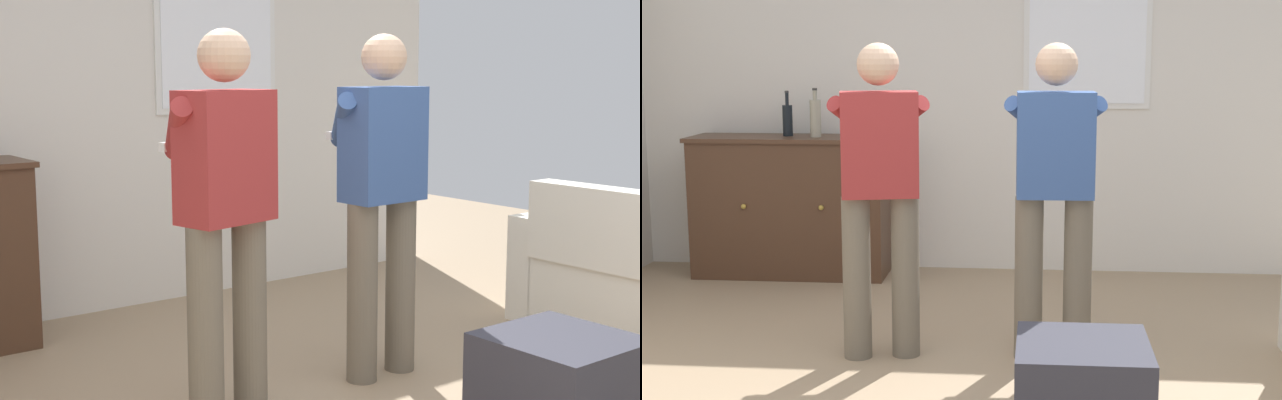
% 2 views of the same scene
% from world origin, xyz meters
% --- Properties ---
extents(ground, '(10.40, 10.40, 0.00)m').
position_xyz_m(ground, '(0.00, 0.00, 0.00)').
color(ground, '#9E8466').
extents(wall_back_with_window, '(5.20, 0.15, 2.80)m').
position_xyz_m(wall_back_with_window, '(0.02, 2.66, 1.41)').
color(wall_back_with_window, silver).
rests_on(wall_back_with_window, ground).
extents(sideboard_cabinet, '(1.44, 0.49, 1.03)m').
position_xyz_m(sideboard_cabinet, '(-1.39, 2.30, 0.51)').
color(sideboard_cabinet, '#472D1E').
rests_on(sideboard_cabinet, ground).
extents(bottle_wine_green, '(0.08, 0.08, 0.35)m').
position_xyz_m(bottle_wine_green, '(-1.18, 2.27, 1.17)').
color(bottle_wine_green, gray).
rests_on(bottle_wine_green, sideboard_cabinet).
extents(bottle_liquor_amber, '(0.07, 0.07, 0.33)m').
position_xyz_m(bottle_liquor_amber, '(-1.41, 2.33, 1.15)').
color(bottle_liquor_amber, black).
rests_on(bottle_liquor_amber, sideboard_cabinet).
extents(ottoman, '(0.56, 0.56, 0.42)m').
position_xyz_m(ottoman, '(0.61, -0.35, 0.21)').
color(ottoman, '#33333D').
rests_on(ottoman, ground).
extents(person_standing_left, '(0.55, 0.51, 1.68)m').
position_xyz_m(person_standing_left, '(-0.42, 0.60, 0.94)').
color(person_standing_left, '#6B6051').
rests_on(person_standing_left, ground).
extents(person_standing_right, '(0.56, 0.48, 1.68)m').
position_xyz_m(person_standing_right, '(0.50, 0.65, 0.94)').
color(person_standing_right, '#6B6051').
rests_on(person_standing_right, ground).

